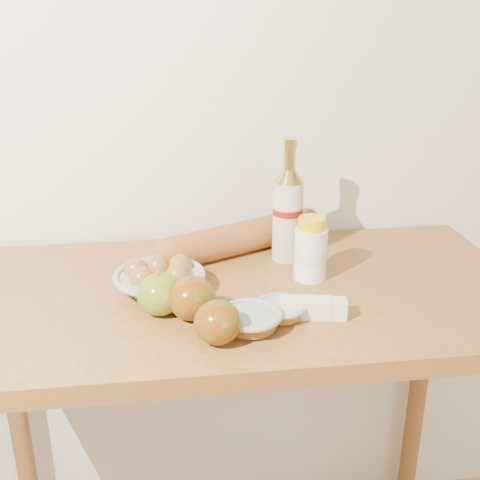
# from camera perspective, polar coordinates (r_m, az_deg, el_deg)

# --- Properties ---
(back_wall) EXTENTS (3.50, 0.02, 2.60)m
(back_wall) POSITION_cam_1_polar(r_m,az_deg,el_deg) (1.45, -1.96, 15.73)
(back_wall) COLOR silver
(back_wall) RESTS_ON ground
(table) EXTENTS (1.20, 0.60, 0.90)m
(table) POSITION_cam_1_polar(r_m,az_deg,el_deg) (1.30, -0.18, -9.51)
(table) COLOR #A26E34
(table) RESTS_ON ground
(bourbon_bottle) EXTENTS (0.08, 0.08, 0.28)m
(bourbon_bottle) POSITION_cam_1_polar(r_m,az_deg,el_deg) (1.35, 4.56, 2.69)
(bourbon_bottle) COLOR beige
(bourbon_bottle) RESTS_ON table
(cream_bottle) EXTENTS (0.09, 0.09, 0.14)m
(cream_bottle) POSITION_cam_1_polar(r_m,az_deg,el_deg) (1.27, 6.71, -1.00)
(cream_bottle) COLOR white
(cream_bottle) RESTS_ON table
(egg_bowl) EXTENTS (0.20, 0.20, 0.07)m
(egg_bowl) POSITION_cam_1_polar(r_m,az_deg,el_deg) (1.23, -7.65, -3.65)
(egg_bowl) COLOR #99A7A3
(egg_bowl) RESTS_ON table
(baguette) EXTENTS (0.44, 0.25, 0.07)m
(baguette) POSITION_cam_1_polar(r_m,az_deg,el_deg) (1.40, 0.27, 0.27)
(baguette) COLOR #A66632
(baguette) RESTS_ON table
(apple_yellowgreen) EXTENTS (0.10, 0.10, 0.08)m
(apple_yellowgreen) POSITION_cam_1_polar(r_m,az_deg,el_deg) (1.14, -7.59, -5.11)
(apple_yellowgreen) COLOR olive
(apple_yellowgreen) RESTS_ON table
(apple_redgreen_front) EXTENTS (0.10, 0.10, 0.08)m
(apple_redgreen_front) POSITION_cam_1_polar(r_m,az_deg,el_deg) (1.04, -2.11, -7.80)
(apple_redgreen_front) COLOR maroon
(apple_redgreen_front) RESTS_ON table
(apple_redgreen_right) EXTENTS (0.09, 0.09, 0.08)m
(apple_redgreen_right) POSITION_cam_1_polar(r_m,az_deg,el_deg) (1.12, -4.55, -5.52)
(apple_redgreen_right) COLOR maroon
(apple_redgreen_right) RESTS_ON table
(sugar_bowl) EXTENTS (0.14, 0.14, 0.03)m
(sugar_bowl) POSITION_cam_1_polar(r_m,az_deg,el_deg) (1.09, 0.96, -7.58)
(sugar_bowl) COLOR #93A09B
(sugar_bowl) RESTS_ON table
(syrup_bowl) EXTENTS (0.12, 0.12, 0.03)m
(syrup_bowl) POSITION_cam_1_polar(r_m,az_deg,el_deg) (1.13, 3.86, -6.61)
(syrup_bowl) COLOR #98A5A1
(syrup_bowl) RESTS_ON table
(butter_stick) EXTENTS (0.13, 0.06, 0.04)m
(butter_stick) POSITION_cam_1_polar(r_m,az_deg,el_deg) (1.14, 6.89, -6.41)
(butter_stick) COLOR beige
(butter_stick) RESTS_ON table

